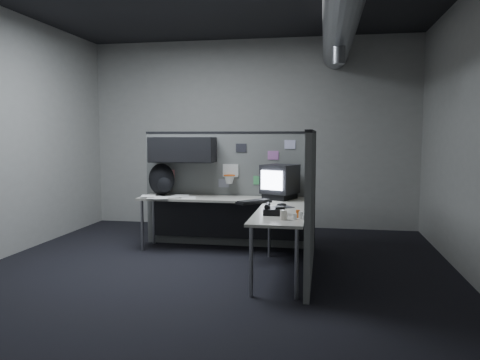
% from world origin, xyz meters
% --- Properties ---
extents(room, '(5.62, 5.62, 3.22)m').
position_xyz_m(room, '(0.56, 0.00, 2.10)').
color(room, black).
rests_on(room, ground).
extents(partition_back, '(2.44, 0.42, 1.63)m').
position_xyz_m(partition_back, '(-0.25, 1.23, 1.00)').
color(partition_back, '#5E605E').
rests_on(partition_back, ground).
extents(partition_right, '(0.07, 2.23, 1.63)m').
position_xyz_m(partition_right, '(1.10, 0.22, 0.82)').
color(partition_right, '#5E605E').
rests_on(partition_right, ground).
extents(desk, '(2.31, 2.11, 0.73)m').
position_xyz_m(desk, '(0.15, 0.70, 0.61)').
color(desk, '#A5A295').
rests_on(desk, ground).
extents(monitor, '(0.53, 0.53, 0.46)m').
position_xyz_m(monitor, '(0.67, 1.00, 0.97)').
color(monitor, black).
rests_on(monitor, desk).
extents(keyboard, '(0.43, 0.45, 0.04)m').
position_xyz_m(keyboard, '(0.39, 0.54, 0.75)').
color(keyboard, black).
rests_on(keyboard, desk).
extents(mouse, '(0.31, 0.31, 0.05)m').
position_xyz_m(mouse, '(0.76, 0.27, 0.75)').
color(mouse, black).
rests_on(mouse, desk).
extents(phone, '(0.23, 0.25, 0.12)m').
position_xyz_m(phone, '(0.72, -0.23, 0.77)').
color(phone, black).
rests_on(phone, desk).
extents(bottles, '(0.13, 0.16, 0.08)m').
position_xyz_m(bottles, '(1.00, -0.45, 0.76)').
color(bottles, silver).
rests_on(bottles, desk).
extents(cup, '(0.08, 0.08, 0.10)m').
position_xyz_m(cup, '(0.85, -0.54, 0.78)').
color(cup, beige).
rests_on(cup, desk).
extents(papers, '(0.84, 0.60, 0.02)m').
position_xyz_m(papers, '(-0.85, 0.88, 0.74)').
color(papers, white).
rests_on(papers, desk).
extents(backpack, '(0.43, 0.38, 0.45)m').
position_xyz_m(backpack, '(-1.01, 1.08, 0.95)').
color(backpack, black).
rests_on(backpack, desk).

